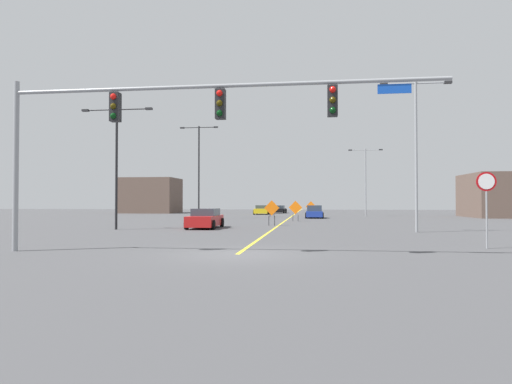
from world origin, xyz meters
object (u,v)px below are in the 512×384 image
Objects in this scene: street_lamp_far_right at (416,143)px; construction_sign_right_shoulder at (272,209)px; construction_sign_median_near at (295,208)px; street_lamp_far_left at (366,176)px; street_lamp_near_right at (199,165)px; construction_sign_right_lane at (311,207)px; street_lamp_mid_left at (117,155)px; car_yellow_approaching at (262,210)px; car_red_passing at (205,219)px; traffic_signal_assembly at (168,115)px; car_blue_near at (314,212)px; construction_sign_left_lane at (272,207)px; stop_sign at (486,195)px; car_black_far at (279,209)px.

street_lamp_far_right is 4.70× the size of construction_sign_right_shoulder.
street_lamp_far_left is at bearing 61.83° from construction_sign_median_near.
construction_sign_right_lane is (11.75, 7.57, -4.59)m from street_lamp_near_right.
street_lamp_far_left is at bearing 56.14° from street_lamp_mid_left.
car_yellow_approaching is (-13.69, 6.18, -4.42)m from street_lamp_far_left.
construction_sign_median_near is 12.83m from car_red_passing.
street_lamp_far_right is 38.02m from car_yellow_approaching.
construction_sign_median_near is 22.09m from car_yellow_approaching.
street_lamp_far_right is at bearing -69.37° from car_yellow_approaching.
street_lamp_mid_left is at bearing -129.41° from construction_sign_median_near.
street_lamp_far_left is 30.37m from car_red_passing.
street_lamp_mid_left is 11.97m from construction_sign_right_shoulder.
traffic_signal_assembly reaches higher than construction_sign_right_shoulder.
street_lamp_mid_left is 25.79m from car_blue_near.
street_lamp_far_right is 27.23m from construction_sign_left_lane.
construction_sign_median_near is 11.13m from construction_sign_left_lane.
street_lamp_far_right is at bearing -10.41° from car_red_passing.
construction_sign_median_near is (3.49, 26.19, -3.74)m from traffic_signal_assembly.
street_lamp_far_right is 27.02m from construction_sign_right_lane.
stop_sign is 0.37× the size of street_lamp_mid_left.
street_lamp_far_right is at bearing -76.21° from construction_sign_right_lane.
traffic_signal_assembly reaches higher than stop_sign.
construction_sign_right_shoulder is at bearing 122.60° from stop_sign.
street_lamp_mid_left is at bearing -123.86° from street_lamp_far_left.
street_lamp_far_left is 0.86× the size of street_lamp_near_right.
street_lamp_near_right reaches higher than car_black_far.
construction_sign_median_near is at bearing 50.59° from street_lamp_mid_left.
street_lamp_near_right is at bearing -147.22° from construction_sign_right_lane.
stop_sign is 1.60× the size of construction_sign_right_lane.
construction_sign_left_lane is at bearing 108.82° from stop_sign.
street_lamp_mid_left is 0.95× the size of street_lamp_far_left.
car_black_far is (-12.07, 51.78, -1.54)m from stop_sign.
traffic_signal_assembly is 3.38× the size of car_red_passing.
traffic_signal_assembly is 18.99m from construction_sign_right_shoulder.
construction_sign_right_shoulder is at bearing -84.85° from construction_sign_left_lane.
construction_sign_left_lane is at bearing 106.49° from construction_sign_median_near.
street_lamp_mid_left is at bearing -108.32° from construction_sign_left_lane.
street_lamp_far_left is (19.35, 28.84, 0.15)m from street_lamp_mid_left.
car_red_passing is (-13.50, 2.48, -4.71)m from street_lamp_far_right.
stop_sign is 0.33× the size of street_lamp_far_right.
street_lamp_far_right is 1.08× the size of street_lamp_far_left.
street_lamp_mid_left reaches higher than construction_sign_median_near.
street_lamp_far_left is 25.11m from construction_sign_right_shoulder.
car_red_passing is at bearing -117.56° from street_lamp_far_left.
stop_sign reaches higher than car_black_far.
car_black_far is at bearing 90.25° from traffic_signal_assembly.
street_lamp_far_left is at bearing -48.71° from car_black_far.
construction_sign_right_shoulder is 19.87m from construction_sign_right_lane.
street_lamp_near_right is at bearing -139.12° from construction_sign_left_lane.
street_lamp_near_right is at bearing 124.25° from stop_sign.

